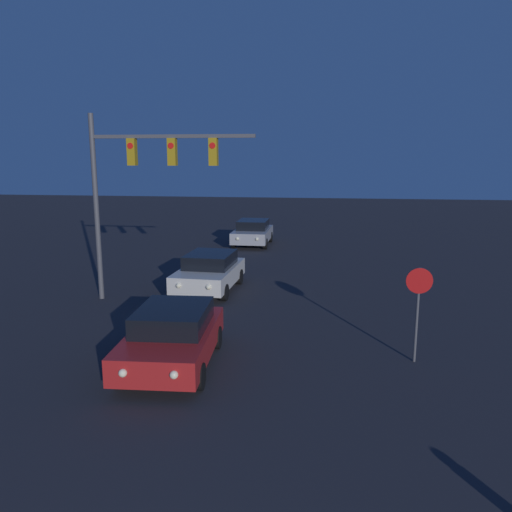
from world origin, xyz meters
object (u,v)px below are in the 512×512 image
(traffic_signal_mast, at_px, (140,174))
(car_near, at_px, (172,336))
(car_mid, at_px, (210,271))
(stop_sign, at_px, (418,298))
(car_far, at_px, (253,232))

(traffic_signal_mast, bearing_deg, car_near, -63.48)
(car_mid, height_order, stop_sign, stop_sign)
(car_far, bearing_deg, car_near, 92.09)
(car_mid, bearing_deg, car_near, 98.55)
(car_mid, xyz_separation_m, car_far, (0.20, 10.17, 0.00))
(car_near, distance_m, stop_sign, 6.08)
(car_mid, xyz_separation_m, stop_sign, (6.60, -5.94, 0.91))
(car_near, height_order, stop_sign, stop_sign)
(car_far, xyz_separation_m, traffic_signal_mast, (-2.19, -11.78, 3.72))
(car_far, bearing_deg, stop_sign, 112.17)
(car_near, bearing_deg, traffic_signal_mast, -66.58)
(stop_sign, bearing_deg, traffic_signal_mast, 153.24)
(car_far, height_order, stop_sign, stop_sign)
(car_near, relative_size, car_mid, 1.00)
(car_near, relative_size, car_far, 1.02)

